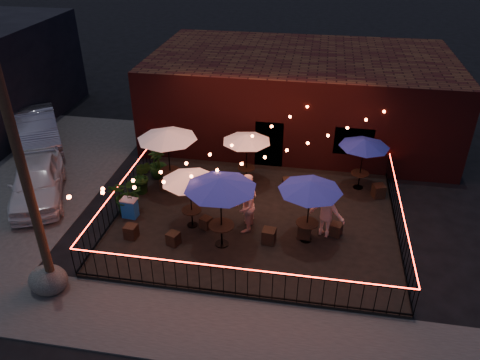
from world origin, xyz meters
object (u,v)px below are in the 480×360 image
(cafe_table_1, at_px, (167,135))
(cafe_table_5, at_px, (364,144))
(cafe_table_3, at_px, (247,139))
(boulder, at_px, (48,280))
(cafe_table_4, at_px, (310,187))
(utility_pole, at_px, (24,176))
(cooler, at_px, (130,208))
(cafe_table_2, at_px, (220,184))
(cafe_table_0, at_px, (190,178))

(cafe_table_1, height_order, cafe_table_5, cafe_table_1)
(cafe_table_1, bearing_deg, cafe_table_3, 18.90)
(boulder, bearing_deg, cafe_table_4, 25.73)
(utility_pole, distance_m, cafe_table_1, 6.52)
(cafe_table_3, relative_size, cooler, 3.12)
(cafe_table_3, height_order, boulder, cafe_table_3)
(cafe_table_3, xyz_separation_m, cafe_table_4, (2.62, -3.49, 0.15))
(cafe_table_1, xyz_separation_m, cafe_table_2, (2.75, -3.22, 0.02))
(cafe_table_4, bearing_deg, cafe_table_3, 126.96)
(utility_pole, height_order, cafe_table_3, utility_pole)
(utility_pole, distance_m, cafe_table_5, 11.96)
(cafe_table_1, xyz_separation_m, cafe_table_5, (7.43, 1.31, -0.36))
(cafe_table_2, height_order, cafe_table_3, cafe_table_2)
(cafe_table_0, relative_size, cafe_table_2, 0.71)
(cafe_table_2, height_order, cafe_table_4, cafe_table_2)
(utility_pole, relative_size, cafe_table_2, 2.67)
(cafe_table_0, xyz_separation_m, cafe_table_5, (5.93, 3.66, 0.01))
(cafe_table_3, bearing_deg, cooler, -139.75)
(cafe_table_1, relative_size, cooler, 3.43)
(cooler, bearing_deg, boulder, -100.09)
(cafe_table_0, bearing_deg, cafe_table_4, -2.17)
(cafe_table_4, height_order, boulder, cafe_table_4)
(cafe_table_0, distance_m, cafe_table_1, 2.81)
(cafe_table_5, xyz_separation_m, boulder, (-9.35, -7.40, -1.72))
(cafe_table_3, distance_m, boulder, 8.73)
(cooler, bearing_deg, cafe_table_1, 73.36)
(cafe_table_2, xyz_separation_m, boulder, (-4.67, -2.86, -2.10))
(cafe_table_4, bearing_deg, boulder, -154.27)
(cafe_table_0, bearing_deg, cafe_table_1, 122.57)
(cafe_table_0, bearing_deg, boulder, -132.42)
(cafe_table_2, distance_m, boulder, 5.87)
(cooler, distance_m, boulder, 4.02)
(cafe_table_1, distance_m, cafe_table_5, 7.55)
(utility_pole, height_order, cafe_table_0, utility_pole)
(cafe_table_4, distance_m, cafe_table_5, 4.26)
(cafe_table_3, bearing_deg, cafe_table_5, 4.04)
(cafe_table_5, bearing_deg, cafe_table_2, -135.88)
(cafe_table_3, distance_m, cafe_table_5, 4.54)
(cafe_table_0, relative_size, cafe_table_3, 0.92)
(boulder, bearing_deg, cooler, 74.90)
(cafe_table_1, height_order, cooler, cafe_table_1)
(cafe_table_2, relative_size, boulder, 2.92)
(boulder, bearing_deg, cafe_table_2, 31.48)
(boulder, bearing_deg, cafe_table_1, 72.47)
(utility_pole, xyz_separation_m, cafe_table_3, (4.67, 7.08, -1.89))
(cafe_table_1, bearing_deg, cooler, -111.65)
(cafe_table_2, relative_size, cafe_table_3, 1.29)
(cafe_table_2, height_order, cafe_table_5, cafe_table_2)
(utility_pole, height_order, cafe_table_4, utility_pole)
(cafe_table_4, relative_size, boulder, 2.25)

